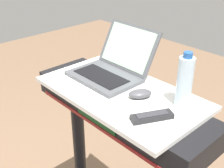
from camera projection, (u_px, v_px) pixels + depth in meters
name	position (u px, v px, depth m)	size (l,w,h in m)	color
desk_board	(120.00, 93.00, 1.28)	(0.74, 0.41, 0.02)	white
laptop	(112.00, 67.00, 1.39)	(0.32, 0.33, 0.22)	#515459
computer_mouse	(140.00, 94.00, 1.22)	(0.06, 0.10, 0.03)	#4C4C51
water_bottle	(185.00, 81.00, 1.13)	(0.06, 0.06, 0.22)	silver
tv_remote	(152.00, 117.00, 1.08)	(0.11, 0.16, 0.02)	#232326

